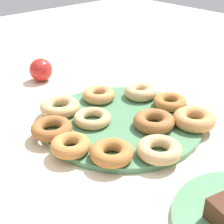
% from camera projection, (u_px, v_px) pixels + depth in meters
% --- Properties ---
extents(ground_plane, '(2.40, 2.40, 0.00)m').
position_uv_depth(ground_plane, '(122.00, 124.00, 0.76)').
color(ground_plane, beige).
extents(donut_plate, '(0.36, 0.36, 0.01)m').
position_uv_depth(donut_plate, '(122.00, 122.00, 0.76)').
color(donut_plate, '#4C7F56').
rests_on(donut_plate, ground_plane).
extents(donut_0, '(0.13, 0.13, 0.03)m').
position_uv_depth(donut_0, '(194.00, 119.00, 0.73)').
color(donut_0, '#C6844C').
rests_on(donut_0, donut_plate).
extents(donut_1, '(0.08, 0.08, 0.03)m').
position_uv_depth(donut_1, '(99.00, 95.00, 0.84)').
color(donut_1, '#C6844C').
rests_on(donut_1, donut_plate).
extents(donut_2, '(0.12, 0.12, 0.02)m').
position_uv_depth(donut_2, '(92.00, 118.00, 0.74)').
color(donut_2, tan).
rests_on(donut_2, donut_plate).
extents(donut_3, '(0.12, 0.12, 0.03)m').
position_uv_depth(donut_3, '(154.00, 121.00, 0.72)').
color(donut_3, '#995B2D').
rests_on(donut_3, donut_plate).
extents(donut_4, '(0.08, 0.08, 0.03)m').
position_uv_depth(donut_4, '(112.00, 153.00, 0.62)').
color(donut_4, '#AD6B33').
rests_on(donut_4, donut_plate).
extents(donut_5, '(0.10, 0.10, 0.02)m').
position_uv_depth(donut_5, '(170.00, 102.00, 0.81)').
color(donut_5, '#AD6B33').
rests_on(donut_5, donut_plate).
extents(donut_6, '(0.11, 0.11, 0.02)m').
position_uv_depth(donut_6, '(52.00, 128.00, 0.70)').
color(donut_6, '#995B2D').
rests_on(donut_6, donut_plate).
extents(donut_7, '(0.13, 0.13, 0.03)m').
position_uv_depth(donut_7, '(60.00, 107.00, 0.78)').
color(donut_7, tan).
rests_on(donut_7, donut_plate).
extents(donut_8, '(0.10, 0.10, 0.03)m').
position_uv_depth(donut_8, '(140.00, 92.00, 0.85)').
color(donut_8, tan).
rests_on(donut_8, donut_plate).
extents(donut_9, '(0.09, 0.09, 0.03)m').
position_uv_depth(donut_9, '(70.00, 145.00, 0.64)').
color(donut_9, '#BC7A3D').
rests_on(donut_9, donut_plate).
extents(donut_10, '(0.12, 0.12, 0.03)m').
position_uv_depth(donut_10, '(159.00, 150.00, 0.63)').
color(donut_10, tan).
rests_on(donut_10, donut_plate).
extents(apple, '(0.07, 0.07, 0.07)m').
position_uv_depth(apple, '(42.00, 70.00, 0.97)').
color(apple, red).
rests_on(apple, ground_plane).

